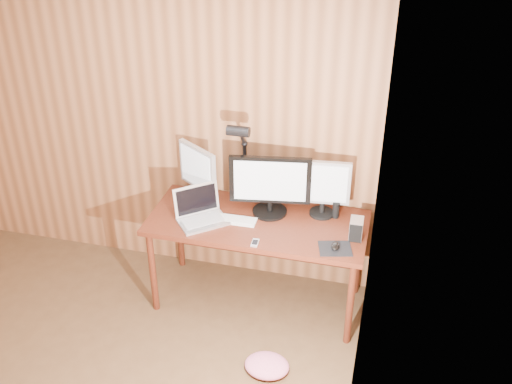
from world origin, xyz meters
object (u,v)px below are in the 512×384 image
at_px(hard_drive, 356,229).
at_px(speaker, 336,210).
at_px(laptop, 200,212).
at_px(desk, 260,229).
at_px(monitor_left, 198,172).
at_px(mouse, 335,246).
at_px(phone, 255,243).
at_px(desk_lamp, 241,151).
at_px(keyboard, 230,219).
at_px(monitor_right, 323,187).
at_px(monitor_center, 270,184).

xyz_separation_m(hard_drive, speaker, (-0.17, 0.23, -0.01)).
bearing_deg(hard_drive, laptop, -179.02).
bearing_deg(desk, monitor_left, 167.84).
bearing_deg(desk, speaker, 11.59).
bearing_deg(hard_drive, mouse, -126.08).
xyz_separation_m(desk, laptop, (-0.41, -0.16, 0.18)).
distance_m(laptop, phone, 0.51).
height_order(phone, desk_lamp, desk_lamp).
bearing_deg(mouse, phone, 177.87).
bearing_deg(laptop, phone, -63.57).
relative_size(monitor_left, speaker, 3.69).
bearing_deg(phone, hard_drive, 17.89).
bearing_deg(keyboard, speaker, 16.87).
bearing_deg(monitor_right, monitor_left, 174.62).
relative_size(monitor_left, hard_drive, 3.10).
bearing_deg(phone, laptop, 154.10).
height_order(monitor_center, hard_drive, monitor_center).
xyz_separation_m(desk, speaker, (0.55, 0.11, 0.18)).
relative_size(desk, mouse, 15.67).
bearing_deg(desk_lamp, laptop, -127.54).
xyz_separation_m(monitor_center, mouse, (0.54, -0.34, -0.22)).
relative_size(monitor_center, phone, 6.25).
distance_m(phone, desk_lamp, 0.71).
relative_size(monitor_left, laptop, 1.04).
relative_size(mouse, speaker, 0.84).
xyz_separation_m(monitor_center, keyboard, (-0.26, -0.17, -0.23)).
distance_m(desk, speaker, 0.59).
distance_m(desk, keyboard, 0.26).
relative_size(keyboard, desk_lamp, 0.54).
bearing_deg(speaker, monitor_center, -173.26).
distance_m(monitor_right, hard_drive, 0.40).
bearing_deg(speaker, laptop, -164.29).
bearing_deg(monitor_center, monitor_left, 165.04).
bearing_deg(phone, monitor_right, 49.07).
bearing_deg(monitor_left, hard_drive, 23.10).
bearing_deg(laptop, desk, -19.12).
bearing_deg(speaker, phone, -136.24).
xyz_separation_m(monitor_left, desk_lamp, (0.33, 0.04, 0.20)).
xyz_separation_m(monitor_left, laptop, (0.10, -0.27, -0.18)).
xyz_separation_m(monitor_right, mouse, (0.16, -0.41, -0.21)).
xyz_separation_m(laptop, hard_drive, (1.13, 0.04, 0.01)).
distance_m(desk, monitor_left, 0.64).
bearing_deg(keyboard, laptop, -170.77).
height_order(monitor_left, laptop, monitor_left).
bearing_deg(keyboard, desk_lamp, 86.11).
height_order(mouse, hard_drive, hard_drive).
distance_m(monitor_center, desk_lamp, 0.33).
relative_size(monitor_right, speaker, 3.61).
bearing_deg(desk, mouse, -25.58).
height_order(monitor_left, desk_lamp, desk_lamp).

